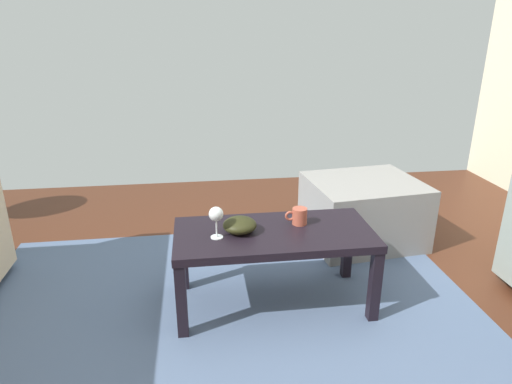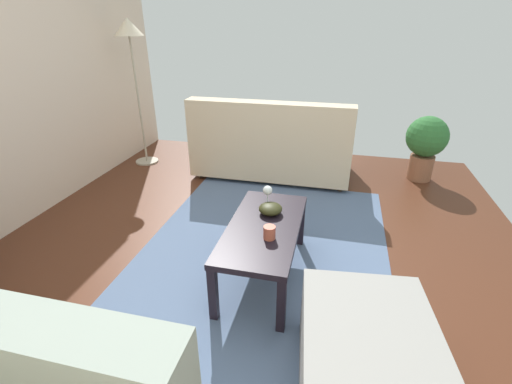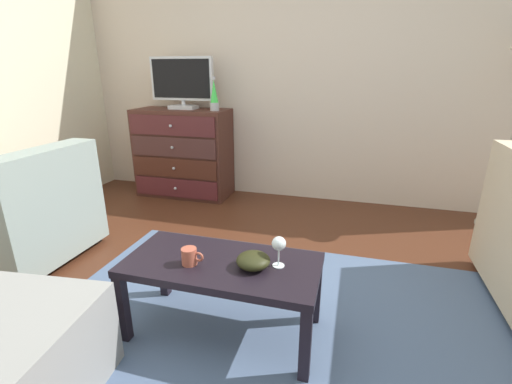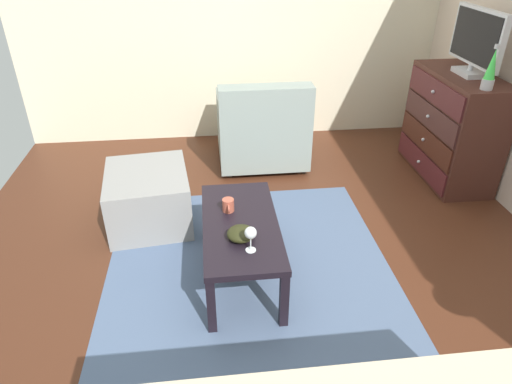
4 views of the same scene
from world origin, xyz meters
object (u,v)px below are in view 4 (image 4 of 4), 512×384
object	(u,v)px
dresser	(452,127)
tv	(477,41)
ottoman	(149,197)
armchair	(262,129)
coffee_table	(241,230)
bowl_decorative	(241,234)
lava_lamp	(491,70)
mug	(228,205)
wine_glass	(251,234)

from	to	relation	value
dresser	tv	distance (m)	0.74
dresser	ottoman	world-z (taller)	dresser
tv	armchair	bearing A→B (deg)	-105.41
coffee_table	bowl_decorative	world-z (taller)	bowl_decorative
lava_lamp	ottoman	bearing A→B (deg)	-88.18
armchair	mug	bearing A→B (deg)	-15.12
armchair	ottoman	size ratio (longest dim) A/B	1.20
bowl_decorative	mug	bearing A→B (deg)	-169.80
lava_lamp	mug	distance (m)	2.20
tv	wine_glass	bearing A→B (deg)	-53.43
mug	bowl_decorative	xyz separation A→B (m)	(0.31, 0.06, -0.01)
coffee_table	armchair	bearing A→B (deg)	168.32
wine_glass	lava_lamp	bearing A→B (deg)	119.65
bowl_decorative	wine_glass	bearing A→B (deg)	21.60
tv	coffee_table	world-z (taller)	tv
wine_glass	armchair	bearing A→B (deg)	171.03
mug	armchair	bearing A→B (deg)	164.88
coffee_table	ottoman	bearing A→B (deg)	-137.77
dresser	lava_lamp	world-z (taller)	lava_lamp
dresser	armchair	bearing A→B (deg)	-104.87
wine_glass	mug	distance (m)	0.44
dresser	coffee_table	size ratio (longest dim) A/B	1.02
dresser	mug	world-z (taller)	dresser
tv	mug	xyz separation A→B (m)	(1.03, -2.07, -0.75)
mug	ottoman	world-z (taller)	mug
lava_lamp	armchair	distance (m)	1.95
coffee_table	mug	bearing A→B (deg)	-154.73
tv	mug	distance (m)	2.43
dresser	lava_lamp	xyz separation A→B (m)	(0.40, -0.04, 0.62)
dresser	mug	distance (m)	2.30
tv	bowl_decorative	world-z (taller)	tv
wine_glass	mug	size ratio (longest dim) A/B	1.38
lava_lamp	mug	xyz separation A→B (m)	(0.66, -2.00, -0.63)
coffee_table	mug	size ratio (longest dim) A/B	8.61
lava_lamp	wine_glass	bearing A→B (deg)	-60.35
coffee_table	wine_glass	size ratio (longest dim) A/B	6.25
lava_lamp	bowl_decorative	world-z (taller)	lava_lamp
coffee_table	ottoman	xyz separation A→B (m)	(-0.72, -0.65, -0.15)
dresser	ottoman	bearing A→B (deg)	-79.58
dresser	armchair	size ratio (longest dim) A/B	1.20
lava_lamp	armchair	xyz separation A→B (m)	(-0.84, -1.60, -0.74)
wine_glass	mug	bearing A→B (deg)	-166.58
tv	mug	world-z (taller)	tv
bowl_decorative	ottoman	xyz separation A→B (m)	(-0.88, -0.64, -0.24)
mug	ottoman	bearing A→B (deg)	-134.60
tv	ottoman	world-z (taller)	tv
mug	bowl_decorative	size ratio (longest dim) A/B	0.69
lava_lamp	coffee_table	world-z (taller)	lava_lamp
bowl_decorative	lava_lamp	bearing A→B (deg)	116.42
bowl_decorative	ottoman	distance (m)	1.12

